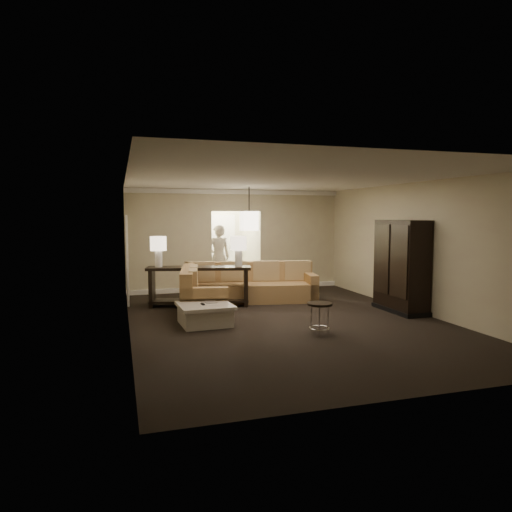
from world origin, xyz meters
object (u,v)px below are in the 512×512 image
object	(u,v)px
drink_table	(320,312)
person	(218,254)
sectional_sofa	(235,288)
coffee_table	(205,314)
armoire	(401,268)
console_table	(199,283)

from	to	relation	value
drink_table	person	xyz separation A→B (m)	(-0.67, 5.37, 0.61)
person	sectional_sofa	bearing A→B (deg)	88.65
sectional_sofa	coffee_table	size ratio (longest dim) A/B	3.39
armoire	coffee_table	bearing A→B (deg)	179.42
console_table	sectional_sofa	bearing A→B (deg)	8.21
person	armoire	bearing A→B (deg)	128.27
sectional_sofa	coffee_table	bearing A→B (deg)	-110.94
console_table	drink_table	distance (m)	3.47
sectional_sofa	armoire	size ratio (longest dim) A/B	1.80
person	drink_table	bearing A→B (deg)	98.28
coffee_table	armoire	world-z (taller)	armoire
sectional_sofa	console_table	bearing A→B (deg)	-174.90
coffee_table	person	distance (m)	4.34
console_table	person	size ratio (longest dim) A/B	1.20
armoire	person	size ratio (longest dim) A/B	0.98
console_table	drink_table	xyz separation A→B (m)	(1.62, -3.07, -0.15)
sectional_sofa	drink_table	world-z (taller)	sectional_sofa
console_table	drink_table	world-z (taller)	console_table
sectional_sofa	person	size ratio (longest dim) A/B	1.77
coffee_table	person	size ratio (longest dim) A/B	0.52
armoire	person	xyz separation A→B (m)	(-3.14, 4.15, 0.06)
sectional_sofa	console_table	world-z (taller)	sectional_sofa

